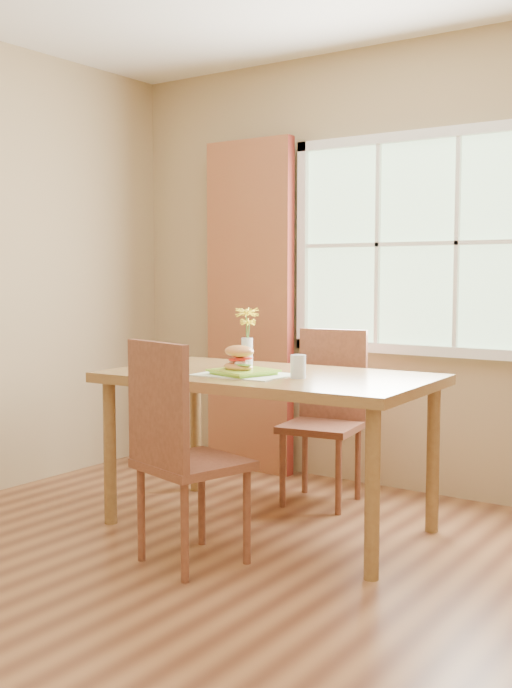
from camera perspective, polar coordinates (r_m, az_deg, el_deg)
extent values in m
cube|color=brown|center=(3.51, -1.86, -17.30)|extent=(4.20, 3.80, 0.02)
cube|color=tan|center=(4.92, 11.50, 5.21)|extent=(4.20, 0.02, 2.70)
cube|color=#98BE90|center=(4.89, 11.40, 6.97)|extent=(1.50, 0.02, 1.20)
cube|color=white|center=(4.93, 11.38, 14.32)|extent=(1.62, 0.04, 0.06)
cube|color=white|center=(4.88, 11.13, -0.42)|extent=(1.62, 0.04, 0.06)
cube|color=white|center=(5.23, 3.33, 6.93)|extent=(0.06, 0.04, 1.32)
cube|color=white|center=(4.87, 11.28, 6.98)|extent=(1.50, 0.03, 0.02)
cube|color=maroon|center=(5.37, -0.46, 2.62)|extent=(0.65, 0.08, 2.20)
cube|color=olive|center=(4.15, 0.92, -2.45)|extent=(1.71, 1.02, 0.05)
cylinder|color=olive|center=(4.35, -10.32, -7.60)|extent=(0.07, 0.07, 0.76)
cylinder|color=olive|center=(3.55, 8.25, -10.45)|extent=(0.07, 0.07, 0.76)
cylinder|color=olive|center=(4.94, -4.29, -6.03)|extent=(0.07, 0.07, 0.76)
cylinder|color=olive|center=(4.25, 12.43, -7.94)|extent=(0.07, 0.07, 0.76)
cube|color=brown|center=(3.71, -4.46, -8.48)|extent=(0.52, 0.52, 0.04)
cube|color=brown|center=(3.55, -7.03, -4.28)|extent=(0.42, 0.15, 0.55)
cylinder|color=brown|center=(3.82, -8.14, -11.84)|extent=(0.04, 0.04, 0.44)
cylinder|color=brown|center=(3.55, -5.07, -13.16)|extent=(0.04, 0.04, 0.44)
cylinder|color=brown|center=(4.01, -3.87, -11.00)|extent=(0.04, 0.04, 0.44)
cylinder|color=brown|center=(3.75, -0.65, -12.14)|extent=(0.04, 0.04, 0.44)
cube|color=brown|center=(4.66, 4.64, -5.90)|extent=(0.47, 0.47, 0.04)
cube|color=brown|center=(4.78, 5.47, -2.13)|extent=(0.42, 0.10, 0.53)
cylinder|color=brown|center=(4.62, 1.89, -8.93)|extent=(0.04, 0.04, 0.42)
cylinder|color=brown|center=(4.50, 5.86, -9.33)|extent=(0.04, 0.04, 0.42)
cylinder|color=brown|center=(4.92, 3.48, -8.07)|extent=(0.04, 0.04, 0.42)
cylinder|color=brown|center=(4.80, 7.24, -8.41)|extent=(0.04, 0.04, 0.42)
cube|color=#B8BFA2|center=(4.07, -0.84, -2.19)|extent=(0.46, 0.35, 0.01)
cube|color=#99DF37|center=(4.06, -0.89, -2.07)|extent=(0.34, 0.34, 0.01)
ellipsoid|color=#D79049|center=(4.06, -1.26, -1.62)|extent=(0.19, 0.15, 0.05)
ellipsoid|color=#4C8C2D|center=(4.01, -0.88, -1.48)|extent=(0.10, 0.07, 0.01)
cylinder|color=red|center=(4.06, -1.33, -1.10)|extent=(0.09, 0.09, 0.01)
cylinder|color=red|center=(4.05, -0.88, -1.01)|extent=(0.09, 0.09, 0.01)
ellipsoid|color=#D79049|center=(4.05, -1.20, -0.52)|extent=(0.19, 0.15, 0.06)
cylinder|color=silver|center=(3.96, 3.01, -1.60)|extent=(0.08, 0.08, 0.12)
cylinder|color=silver|center=(3.96, 3.00, -1.74)|extent=(0.07, 0.07, 0.10)
cylinder|color=silver|center=(4.44, -0.64, -0.59)|extent=(0.06, 0.06, 0.16)
cylinder|color=silver|center=(4.44, -0.64, -1.10)|extent=(0.05, 0.05, 0.08)
cylinder|color=#3D7028|center=(4.43, -0.64, 0.32)|extent=(0.01, 0.01, 0.30)
cylinder|color=#3D7028|center=(4.42, -0.58, -0.04)|extent=(0.01, 0.01, 0.25)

